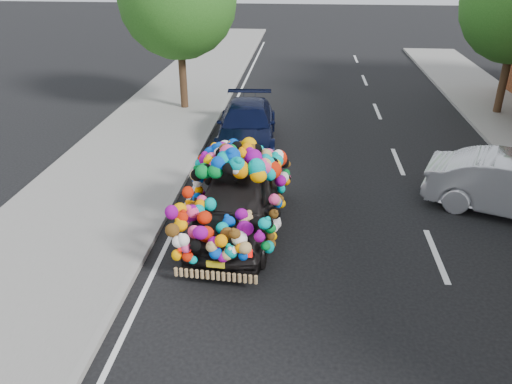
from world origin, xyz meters
TOP-DOWN VIEW (x-y plane):
  - ground at (0.00, 0.00)m, footprint 100.00×100.00m
  - sidewalk at (-4.30, 0.00)m, footprint 4.00×60.00m
  - kerb at (-2.35, 0.00)m, footprint 0.15×60.00m
  - lane_markings at (3.60, 0.00)m, footprint 6.00×50.00m
  - plush_art_car at (-0.57, 0.65)m, footprint 2.31×4.48m
  - navy_sedan at (-0.98, 5.98)m, footprint 2.07×4.51m

SIDE VIEW (x-z plane):
  - ground at x=0.00m, z-range 0.00..0.00m
  - lane_markings at x=3.60m, z-range 0.00..0.01m
  - sidewalk at x=-4.30m, z-range 0.00..0.12m
  - kerb at x=-2.35m, z-range 0.00..0.13m
  - navy_sedan at x=-0.98m, z-range 0.00..1.28m
  - plush_art_car at x=-0.57m, z-range 0.02..2.09m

